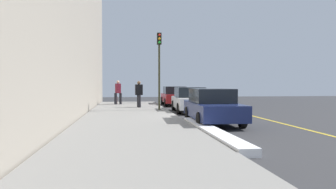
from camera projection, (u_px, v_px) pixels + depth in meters
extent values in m
plane|color=#333335|center=(201.00, 120.00, 15.74)|extent=(56.00, 56.00, 0.00)
cube|color=gray|center=(131.00, 119.00, 15.31)|extent=(28.00, 4.60, 0.15)
cube|color=gold|center=(265.00, 119.00, 16.15)|extent=(28.00, 0.14, 0.01)
cube|color=white|center=(210.00, 131.00, 11.21)|extent=(7.20, 0.56, 0.22)
cylinder|color=black|center=(188.00, 102.00, 25.12)|extent=(0.64, 0.23, 0.64)
cylinder|color=black|center=(166.00, 102.00, 24.94)|extent=(0.64, 0.23, 0.64)
cylinder|color=black|center=(182.00, 100.00, 27.85)|extent=(0.64, 0.23, 0.64)
cylinder|color=black|center=(162.00, 101.00, 27.66)|extent=(0.64, 0.23, 0.64)
cube|color=maroon|center=(175.00, 98.00, 26.38)|extent=(4.46, 1.89, 0.64)
cube|color=black|center=(174.00, 90.00, 26.58)|extent=(2.33, 1.65, 0.60)
cylinder|color=black|center=(208.00, 108.00, 18.82)|extent=(0.65, 0.24, 0.64)
cylinder|color=black|center=(179.00, 109.00, 18.66)|extent=(0.65, 0.24, 0.64)
cylinder|color=black|center=(199.00, 105.00, 21.53)|extent=(0.65, 0.24, 0.64)
cylinder|color=black|center=(174.00, 106.00, 21.37)|extent=(0.65, 0.24, 0.64)
cube|color=white|center=(190.00, 102.00, 20.09)|extent=(4.46, 1.96, 0.64)
cube|color=black|center=(189.00, 92.00, 20.29)|extent=(2.34, 1.68, 0.60)
cylinder|color=black|center=(243.00, 120.00, 12.89)|extent=(0.65, 0.24, 0.64)
cylinder|color=black|center=(200.00, 120.00, 12.72)|extent=(0.65, 0.24, 0.64)
cylinder|color=black|center=(223.00, 113.00, 15.81)|extent=(0.65, 0.24, 0.64)
cylinder|color=black|center=(188.00, 113.00, 15.64)|extent=(0.65, 0.24, 0.64)
cube|color=navy|center=(213.00, 110.00, 14.26)|extent=(4.79, 1.94, 0.64)
cube|color=black|center=(211.00, 95.00, 14.47)|extent=(2.51, 1.67, 0.60)
cylinder|color=black|center=(116.00, 99.00, 25.35)|extent=(0.20, 0.20, 0.86)
cylinder|color=black|center=(121.00, 99.00, 25.54)|extent=(0.20, 0.20, 0.86)
cube|color=maroon|center=(118.00, 88.00, 25.42)|extent=(0.57, 0.46, 0.73)
sphere|color=#D8AD8C|center=(118.00, 82.00, 25.40)|extent=(0.24, 0.24, 0.24)
cylinder|color=black|center=(139.00, 101.00, 22.01)|extent=(0.19, 0.19, 0.83)
cylinder|color=black|center=(138.00, 101.00, 22.38)|extent=(0.19, 0.19, 0.83)
cube|color=black|center=(139.00, 90.00, 22.17)|extent=(0.36, 0.51, 0.70)
sphere|color=brown|center=(139.00, 83.00, 22.15)|extent=(0.23, 0.23, 0.23)
cylinder|color=black|center=(139.00, 98.00, 27.42)|extent=(0.18, 0.18, 0.78)
cylinder|color=black|center=(139.00, 98.00, 27.78)|extent=(0.18, 0.18, 0.78)
cube|color=brown|center=(139.00, 89.00, 27.58)|extent=(0.36, 0.49, 0.66)
sphere|color=#D8AD8C|center=(139.00, 84.00, 27.56)|extent=(0.21, 0.21, 0.21)
cylinder|color=#2D2D19|center=(159.00, 77.00, 20.01)|extent=(0.12, 0.12, 3.94)
cube|color=black|center=(159.00, 39.00, 19.94)|extent=(0.26, 0.26, 0.70)
sphere|color=red|center=(159.00, 35.00, 19.78)|extent=(0.14, 0.14, 0.14)
sphere|color=orange|center=(159.00, 39.00, 19.79)|extent=(0.14, 0.14, 0.14)
sphere|color=green|center=(159.00, 42.00, 19.80)|extent=(0.14, 0.14, 0.14)
cube|color=#471E19|center=(116.00, 100.00, 25.96)|extent=(0.34, 0.22, 0.62)
cylinder|color=#4C4C4C|center=(116.00, 94.00, 25.95)|extent=(0.03, 0.03, 0.36)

